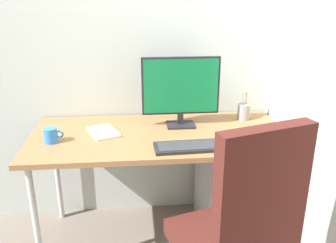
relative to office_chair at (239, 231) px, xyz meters
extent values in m
plane|color=slate|center=(-0.30, 0.72, -0.57)|extent=(8.00, 8.00, 0.00)
cube|color=#B7C1BC|center=(-0.30, 1.11, 0.83)|extent=(2.84, 0.04, 2.80)
cube|color=#B7C1BC|center=(0.51, 0.53, 0.83)|extent=(0.04, 2.02, 2.80)
cube|color=#996B42|center=(-0.30, 0.72, 0.17)|extent=(1.54, 0.72, 0.03)
cylinder|color=silver|center=(-1.00, 0.43, -0.20)|extent=(0.04, 0.04, 0.72)
cylinder|color=silver|center=(0.41, 0.43, -0.20)|extent=(0.04, 0.04, 0.72)
cylinder|color=silver|center=(-1.00, 1.01, -0.20)|extent=(0.04, 0.04, 0.72)
cylinder|color=silver|center=(0.41, 1.01, -0.20)|extent=(0.04, 0.04, 0.72)
cube|color=#4C1E19|center=(-0.03, 0.10, -0.14)|extent=(0.56, 0.57, 0.09)
cube|color=#4C1E19|center=(0.04, -0.12, 0.22)|extent=(0.40, 0.19, 0.63)
cube|color=#9EA0A5|center=(0.20, 0.77, -0.24)|extent=(0.44, 0.50, 0.64)
cube|color=#262628|center=(0.20, 0.52, -0.12)|extent=(0.22, 0.01, 0.02)
cube|color=black|center=(-0.16, 0.84, 0.19)|extent=(0.18, 0.14, 0.01)
cube|color=black|center=(-0.16, 0.85, 0.24)|extent=(0.04, 0.02, 0.08)
cube|color=black|center=(-0.16, 0.85, 0.45)|extent=(0.48, 0.02, 0.36)
cube|color=#14723F|center=(-0.16, 0.83, 0.45)|extent=(0.46, 0.01, 0.34)
cube|color=black|center=(-0.11, 0.49, 0.20)|extent=(0.48, 0.18, 0.02)
cube|color=#333338|center=(-0.11, 0.49, 0.21)|extent=(0.44, 0.15, 0.00)
ellipsoid|color=slate|center=(0.31, 0.53, 0.21)|extent=(0.09, 0.11, 0.04)
cylinder|color=gray|center=(0.28, 0.92, 0.24)|extent=(0.08, 0.08, 0.10)
cylinder|color=#B2B5BA|center=(0.27, 0.92, 0.31)|extent=(0.02, 0.01, 0.13)
cylinder|color=#B2B5BA|center=(0.29, 0.92, 0.31)|extent=(0.02, 0.01, 0.13)
torus|color=#337FD8|center=(0.28, 0.92, 0.25)|extent=(0.03, 0.04, 0.01)
cylinder|color=red|center=(0.29, 0.93, 0.29)|extent=(0.02, 0.02, 0.15)
cylinder|color=orange|center=(0.29, 0.92, 0.29)|extent=(0.01, 0.03, 0.15)
cube|color=silver|center=(-0.64, 0.75, 0.19)|extent=(0.22, 0.27, 0.01)
cylinder|color=#337FD8|center=(-0.92, 0.64, 0.23)|extent=(0.08, 0.08, 0.09)
torus|color=#337FD8|center=(-0.87, 0.64, 0.23)|extent=(0.05, 0.01, 0.05)
camera|label=1|loc=(-0.43, -1.27, 0.99)|focal=38.02mm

